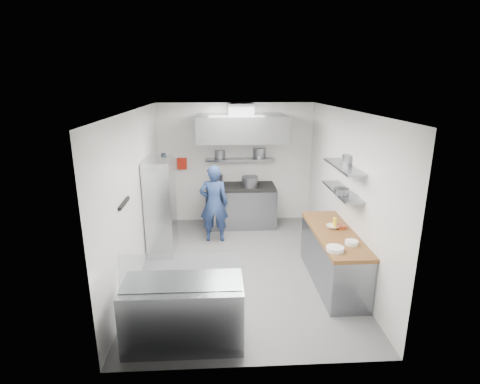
{
  "coord_description": "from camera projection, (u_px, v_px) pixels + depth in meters",
  "views": [
    {
      "loc": [
        -0.38,
        -6.15,
        3.24
      ],
      "look_at": [
        0.0,
        0.6,
        1.25
      ],
      "focal_mm": 28.0,
      "sensor_mm": 36.0,
      "label": 1
    }
  ],
  "objects": [
    {
      "name": "plate_stack_a",
      "position": [
        335.0,
        249.0,
        5.4
      ],
      "size": [
        0.26,
        0.26,
        0.06
      ],
      "primitive_type": "cylinder",
      "color": "white",
      "rests_on": "prep_counter_top"
    },
    {
      "name": "rack_jar",
      "position": [
        164.0,
        158.0,
        7.42
      ],
      "size": [
        0.1,
        0.1,
        0.18
      ],
      "primitive_type": "cylinder",
      "color": "black",
      "rests_on": "wire_rack"
    },
    {
      "name": "red_firebox",
      "position": [
        182.0,
        164.0,
        8.7
      ],
      "size": [
        0.22,
        0.1,
        0.26
      ],
      "primitive_type": "cube",
      "color": "#B0190E",
      "rests_on": "wall_back"
    },
    {
      "name": "squeeze_bottle",
      "position": [
        335.0,
        223.0,
        6.22
      ],
      "size": [
        0.06,
        0.06,
        0.18
      ],
      "primitive_type": "cylinder",
      "color": "yellow",
      "rests_on": "prep_counter_top"
    },
    {
      "name": "floor",
      "position": [
        242.0,
        267.0,
        6.83
      ],
      "size": [
        5.0,
        5.0,
        0.0
      ],
      "primitive_type": "plane",
      "color": "#525254",
      "rests_on": "ground"
    },
    {
      "name": "stock_pot_left",
      "position": [
        217.0,
        178.0,
        8.81
      ],
      "size": [
        0.26,
        0.26,
        0.2
      ],
      "primitive_type": "cylinder",
      "color": "slate",
      "rests_on": "cooktop"
    },
    {
      "name": "mixing_bowl",
      "position": [
        333.0,
        227.0,
        6.24
      ],
      "size": [
        0.25,
        0.25,
        0.05
      ],
      "primitive_type": "imported",
      "rotation": [
        0.0,
        0.0,
        -0.27
      ],
      "color": "white",
      "rests_on": "prep_counter_top"
    },
    {
      "name": "display_case",
      "position": [
        184.0,
        313.0,
        4.75
      ],
      "size": [
        1.5,
        0.7,
        0.85
      ],
      "primitive_type": "cube",
      "color": "gray",
      "rests_on": "floor"
    },
    {
      "name": "shelf_pot_c",
      "position": [
        342.0,
        191.0,
        5.95
      ],
      "size": [
        0.24,
        0.24,
        0.1
      ],
      "primitive_type": "cylinder",
      "color": "slate",
      "rests_on": "wall_shelf_lower"
    },
    {
      "name": "over_range_shelf",
      "position": [
        240.0,
        160.0,
        8.65
      ],
      "size": [
        1.6,
        0.3,
        0.04
      ],
      "primitive_type": "cube",
      "color": "gray",
      "rests_on": "wall_back"
    },
    {
      "name": "chef",
      "position": [
        214.0,
        204.0,
        7.76
      ],
      "size": [
        0.61,
        0.41,
        1.64
      ],
      "primitive_type": "imported",
      "rotation": [
        0.0,
        0.0,
        3.11
      ],
      "color": "navy",
      "rests_on": "floor"
    },
    {
      "name": "shelf_pot_d",
      "position": [
        350.0,
        159.0,
        6.24
      ],
      "size": [
        0.25,
        0.25,
        0.14
      ],
      "primitive_type": "cylinder",
      "color": "slate",
      "rests_on": "wall_shelf_upper"
    },
    {
      "name": "stock_pot_right",
      "position": [
        251.0,
        179.0,
        8.84
      ],
      "size": [
        0.26,
        0.26,
        0.16
      ],
      "primitive_type": "cylinder",
      "color": "slate",
      "rests_on": "cooktop"
    },
    {
      "name": "prep_counter_base",
      "position": [
        333.0,
        259.0,
        6.22
      ],
      "size": [
        0.62,
        2.0,
        0.84
      ],
      "primitive_type": "cube",
      "color": "gray",
      "rests_on": "floor"
    },
    {
      "name": "hood_duct",
      "position": [
        241.0,
        109.0,
        8.14
      ],
      "size": [
        0.55,
        0.55,
        0.24
      ],
      "primitive_type": "cube",
      "color": "slate",
      "rests_on": "extractor_hood"
    },
    {
      "name": "cooktop",
      "position": [
        241.0,
        187.0,
        8.58
      ],
      "size": [
        1.57,
        0.78,
        0.06
      ],
      "primitive_type": "cube",
      "color": "black",
      "rests_on": "gas_range"
    },
    {
      "name": "wall_back",
      "position": [
        235.0,
        163.0,
        8.83
      ],
      "size": [
        3.6,
        2.8,
        0.02
      ],
      "primitive_type": "cube",
      "rotation": [
        1.57,
        0.0,
        0.0
      ],
      "color": "white",
      "rests_on": "floor"
    },
    {
      "name": "wall_shelf_lower",
      "position": [
        342.0,
        191.0,
        6.21
      ],
      "size": [
        0.3,
        1.3,
        0.04
      ],
      "primitive_type": "cube",
      "color": "gray",
      "rests_on": "wall_right"
    },
    {
      "name": "shelf_pot_a",
      "position": [
        220.0,
        154.0,
        8.73
      ],
      "size": [
        0.25,
        0.25,
        0.18
      ],
      "primitive_type": "cylinder",
      "color": "slate",
      "rests_on": "over_range_shelf"
    },
    {
      "name": "ceiling",
      "position": [
        242.0,
        111.0,
        6.04
      ],
      "size": [
        5.0,
        5.0,
        0.0
      ],
      "primitive_type": "plane",
      "rotation": [
        3.14,
        0.0,
        0.0
      ],
      "color": "silver",
      "rests_on": "wall_back"
    },
    {
      "name": "wall_front",
      "position": [
        256.0,
        259.0,
        4.04
      ],
      "size": [
        3.6,
        2.8,
        0.02
      ],
      "primitive_type": "cube",
      "rotation": [
        -1.57,
        0.0,
        0.0
      ],
      "color": "white",
      "rests_on": "floor"
    },
    {
      "name": "copper_pan",
      "position": [
        341.0,
        227.0,
        6.23
      ],
      "size": [
        0.17,
        0.17,
        0.06
      ],
      "primitive_type": "cylinder",
      "color": "#B55433",
      "rests_on": "prep_counter_top"
    },
    {
      "name": "rack_bin_b",
      "position": [
        164.0,
        181.0,
        7.66
      ],
      "size": [
        0.13,
        0.16,
        0.14
      ],
      "primitive_type": "cube",
      "color": "yellow",
      "rests_on": "wire_rack"
    },
    {
      "name": "shelf_pot_b",
      "position": [
        259.0,
        153.0,
        8.77
      ],
      "size": [
        0.3,
        0.3,
        0.22
      ],
      "primitive_type": "cylinder",
      "color": "slate",
      "rests_on": "over_range_shelf"
    },
    {
      "name": "knife_strip",
      "position": [
        124.0,
        203.0,
        5.44
      ],
      "size": [
        0.04,
        0.55,
        0.05
      ],
      "primitive_type": "cube",
      "color": "black",
      "rests_on": "wall_left"
    },
    {
      "name": "wire_rack",
      "position": [
        161.0,
        206.0,
        7.27
      ],
      "size": [
        0.5,
        0.9,
        1.85
      ],
      "primitive_type": "cube",
      "color": "silver",
      "rests_on": "floor"
    },
    {
      "name": "extractor_hood",
      "position": [
        241.0,
        128.0,
        8.03
      ],
      "size": [
        1.9,
        1.15,
        0.55
      ],
      "primitive_type": "cube",
      "color": "gray",
      "rests_on": "wall_back"
    },
    {
      "name": "wall_shelf_upper",
      "position": [
        343.0,
        167.0,
        6.09
      ],
      "size": [
        0.3,
        1.3,
        0.04
      ],
      "primitive_type": "cube",
      "color": "gray",
      "rests_on": "wall_right"
    },
    {
      "name": "rack_bin_a",
      "position": [
        163.0,
        209.0,
        7.49
      ],
      "size": [
        0.17,
        0.22,
        0.19
      ],
      "primitive_type": "cube",
      "color": "white",
      "rests_on": "wire_rack"
    },
    {
      "name": "gas_range",
      "position": [
        241.0,
        207.0,
        8.72
      ],
      "size": [
        1.6,
        0.8,
        0.9
      ],
      "primitive_type": "cube",
      "color": "gray",
      "rests_on": "floor"
    },
    {
      "name": "display_glass",
      "position": [
        181.0,
        272.0,
        4.45
      ],
      "size": [
        1.47,
        0.19,
        0.42
      ],
      "primitive_type": "cube",
      "rotation": [
        -0.38,
        0.0,
        0.0
      ],
      "color": "silver",
      "rests_on": "display_case"
    },
    {
      "name": "wall_left",
      "position": [
        136.0,
        195.0,
        6.34
      ],
      "size": [
        2.8,
        5.0,
        0.02
      ],
      "primitive_type": "cube",
      "rotation": [
        1.57,
        0.0,
        1.57
      ],
      "color": "white",
      "rests_on": "floor"
    },
    {
      "name": "prep_counter_top",
      "position": [
        335.0,
        234.0,
        6.09
      ],
      "size": [
        0.65,
        2.04,
        0.06
      ],
      "primitive_type": "cube",
      "color": "brown",
      "rests_on": "prep_counter_base"
    },
    {
      "name": "wall_right",
      "position": [
        345.0,
        192.0,
        6.53
      ],
      "size": [
        2.8,
        5.0,
        0.02
      ],
      "primitive_type": "cube",
      "rotation": [
        1.57,
        0.0,
        -1.57
      ],
      "color": "white",
      "rests_on": "floor"
    },
    {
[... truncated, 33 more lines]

